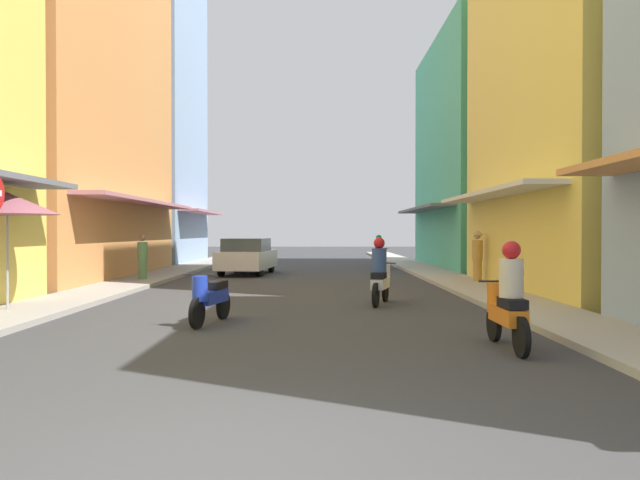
{
  "coord_description": "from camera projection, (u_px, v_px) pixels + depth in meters",
  "views": [
    {
      "loc": [
        0.76,
        -4.12,
        1.71
      ],
      "look_at": [
        0.78,
        20.27,
        1.39
      ],
      "focal_mm": 34.4,
      "sensor_mm": 36.0,
      "label": 1
    }
  ],
  "objects": [
    {
      "name": "building_left_far",
      "position": [
        138.0,
        103.0,
        33.44
      ],
      "size": [
        7.05,
        8.48,
        17.49
      ],
      "color": "#8CA5CC",
      "rests_on": "ground"
    },
    {
      "name": "vendor_umbrella",
      "position": [
        6.0,
        203.0,
        12.51
      ],
      "size": [
        2.06,
        2.06,
        2.52
      ],
      "color": "#99999E",
      "rests_on": "ground"
    },
    {
      "name": "pedestrian_midway",
      "position": [
        477.0,
        254.0,
        19.84
      ],
      "size": [
        0.44,
        0.44,
        1.77
      ],
      "color": "#BF8C3F",
      "rests_on": "ground"
    },
    {
      "name": "sidewalk_left",
      "position": [
        154.0,
        277.0,
        22.37
      ],
      "size": [
        1.76,
        52.47,
        0.12
      ],
      "primitive_type": "cube",
      "color": "#9E9991",
      "rests_on": "ground"
    },
    {
      "name": "building_right_far",
      "position": [
        496.0,
        154.0,
        29.15
      ],
      "size": [
        7.05,
        11.26,
        10.84
      ],
      "color": "#4CB28C",
      "rests_on": "ground"
    },
    {
      "name": "motorbike_white",
      "position": [
        380.0,
        275.0,
        14.36
      ],
      "size": [
        0.69,
        1.76,
        1.58
      ],
      "color": "black",
      "rests_on": "ground"
    },
    {
      "name": "pedestrian_crossing",
      "position": [
        142.0,
        259.0,
        20.62
      ],
      "size": [
        0.34,
        0.34,
        1.62
      ],
      "color": "#598C59",
      "rests_on": "ground"
    },
    {
      "name": "ground_plane",
      "position": [
        299.0,
        279.0,
        22.38
      ],
      "size": [
        97.84,
        97.84,
        0.0
      ],
      "primitive_type": "plane",
      "color": "#38383A"
    },
    {
      "name": "motorbike_black",
      "position": [
        379.0,
        254.0,
        27.84
      ],
      "size": [
        0.76,
        1.74,
        1.58
      ],
      "color": "black",
      "rests_on": "ground"
    },
    {
      "name": "motorbike_orange",
      "position": [
        507.0,
        301.0,
        8.88
      ],
      "size": [
        0.55,
        1.81,
        1.58
      ],
      "color": "black",
      "rests_on": "ground"
    },
    {
      "name": "sidewalk_right",
      "position": [
        444.0,
        277.0,
        22.38
      ],
      "size": [
        1.76,
        52.47,
        0.12
      ],
      "primitive_type": "cube",
      "color": "#ADA89E",
      "rests_on": "ground"
    },
    {
      "name": "building_left_mid",
      "position": [
        47.0,
        53.0,
        22.28
      ],
      "size": [
        7.05,
        12.47,
        16.5
      ],
      "color": "#D88C4C",
      "rests_on": "ground"
    },
    {
      "name": "motorbike_blue",
      "position": [
        209.0,
        297.0,
        11.31
      ],
      "size": [
        0.63,
        1.79,
        0.96
      ],
      "color": "black",
      "rests_on": "ground"
    },
    {
      "name": "parked_car",
      "position": [
        247.0,
        256.0,
        24.63
      ],
      "size": [
        2.15,
        4.25,
        1.45
      ],
      "color": "silver",
      "rests_on": "ground"
    }
  ]
}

